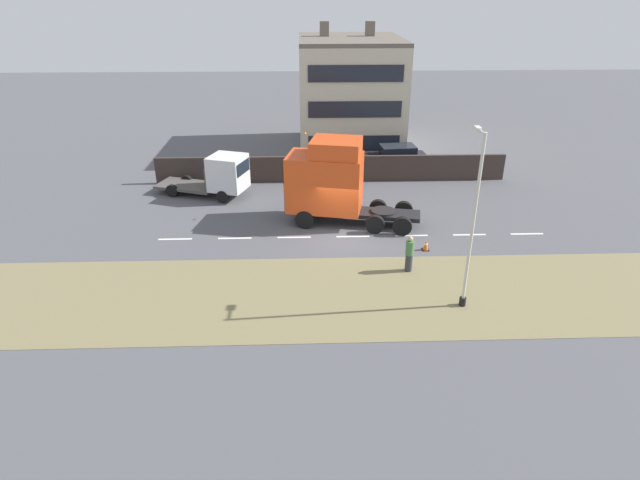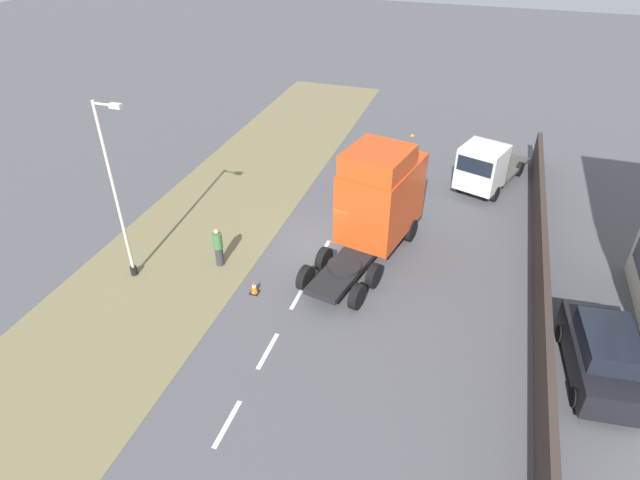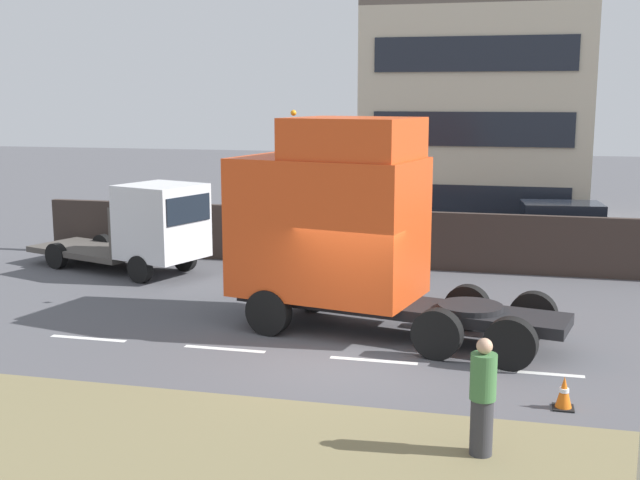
{
  "view_description": "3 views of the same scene",
  "coord_description": "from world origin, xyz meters",
  "px_view_note": "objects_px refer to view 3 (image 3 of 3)",
  "views": [
    {
      "loc": [
        -26.14,
        2.0,
        12.46
      ],
      "look_at": [
        -3.37,
        1.21,
        1.44
      ],
      "focal_mm": 30.0,
      "sensor_mm": 36.0,
      "label": 1
    },
    {
      "loc": [
        5.89,
        -19.29,
        13.71
      ],
      "look_at": [
        0.35,
        -2.23,
        1.67
      ],
      "focal_mm": 30.0,
      "sensor_mm": 36.0,
      "label": 2
    },
    {
      "loc": [
        -15.38,
        -3.29,
        5.29
      ],
      "look_at": [
        0.05,
        0.43,
        2.43
      ],
      "focal_mm": 45.0,
      "sensor_mm": 36.0,
      "label": 3
    }
  ],
  "objects_px": {
    "pedestrian": "(483,398)",
    "flatbed_truck": "(150,227)",
    "parked_car": "(558,234)",
    "traffic_cone_lead": "(564,393)",
    "lorry_cab": "(339,224)"
  },
  "relations": [
    {
      "from": "pedestrian",
      "to": "flatbed_truck",
      "type": "bearing_deg",
      "value": 44.86
    },
    {
      "from": "flatbed_truck",
      "to": "pedestrian",
      "type": "xyz_separation_m",
      "value": [
        -10.18,
        -10.13,
        -0.55
      ]
    },
    {
      "from": "flatbed_truck",
      "to": "pedestrian",
      "type": "bearing_deg",
      "value": 63.84
    },
    {
      "from": "lorry_cab",
      "to": "pedestrian",
      "type": "distance_m",
      "value": 7.12
    },
    {
      "from": "parked_car",
      "to": "pedestrian",
      "type": "height_order",
      "value": "parked_car"
    },
    {
      "from": "flatbed_truck",
      "to": "lorry_cab",
      "type": "bearing_deg",
      "value": 77.01
    },
    {
      "from": "pedestrian",
      "to": "traffic_cone_lead",
      "type": "xyz_separation_m",
      "value": [
        2.17,
        -1.3,
        -0.61
      ]
    },
    {
      "from": "parked_car",
      "to": "pedestrian",
      "type": "bearing_deg",
      "value": 167.28
    },
    {
      "from": "pedestrian",
      "to": "parked_car",
      "type": "bearing_deg",
      "value": -6.87
    },
    {
      "from": "flatbed_truck",
      "to": "traffic_cone_lead",
      "type": "height_order",
      "value": "flatbed_truck"
    },
    {
      "from": "parked_car",
      "to": "pedestrian",
      "type": "relative_size",
      "value": 2.54
    },
    {
      "from": "traffic_cone_lead",
      "to": "lorry_cab",
      "type": "bearing_deg",
      "value": 51.1
    },
    {
      "from": "flatbed_truck",
      "to": "parked_car",
      "type": "height_order",
      "value": "flatbed_truck"
    },
    {
      "from": "flatbed_truck",
      "to": "parked_car",
      "type": "distance_m",
      "value": 12.75
    },
    {
      "from": "flatbed_truck",
      "to": "traffic_cone_lead",
      "type": "distance_m",
      "value": 14.01
    }
  ]
}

